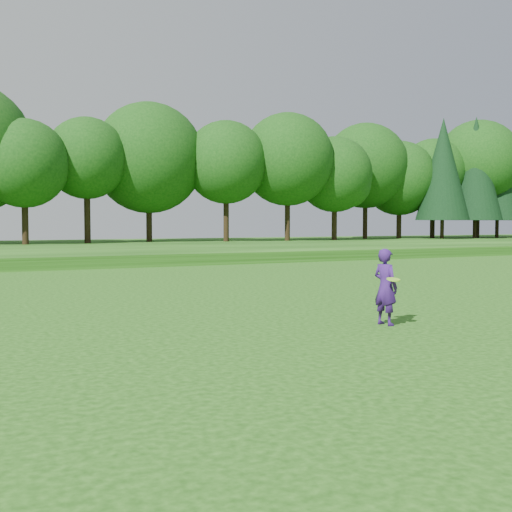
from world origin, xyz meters
name	(u,v)px	position (x,y,z in m)	size (l,w,h in m)	color
ground	(328,329)	(0.00, 0.00, 0.00)	(140.00, 140.00, 0.00)	#16400C
berm	(45,250)	(0.00, 34.00, 0.30)	(130.00, 30.00, 0.60)	#16400C
walking_path	(94,267)	(0.00, 20.00, 0.02)	(130.00, 1.60, 0.04)	gray
treeline	(34,140)	(0.00, 38.00, 8.10)	(104.00, 7.00, 15.00)	#0F3D0E
woman	(385,287)	(1.39, -0.10, 0.81)	(0.48, 0.80, 1.62)	#371667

